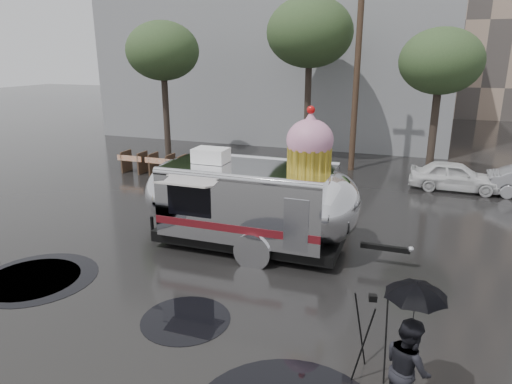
% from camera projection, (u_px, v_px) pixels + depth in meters
% --- Properties ---
extents(ground, '(120.00, 120.00, 0.00)m').
position_uv_depth(ground, '(143.00, 302.00, 10.35)').
color(ground, black).
rests_on(ground, ground).
extents(puddles, '(10.32, 5.49, 0.01)m').
position_uv_depth(puddles, '(122.00, 323.00, 9.53)').
color(puddles, black).
rests_on(puddles, ground).
extents(grey_building, '(22.00, 12.00, 13.00)m').
position_uv_depth(grey_building, '(284.00, 37.00, 31.32)').
color(grey_building, slate).
rests_on(grey_building, ground).
extents(utility_pole, '(1.60, 0.28, 9.00)m').
position_uv_depth(utility_pole, '(357.00, 71.00, 20.74)').
color(utility_pole, '#473323').
rests_on(utility_pole, ground).
extents(tree_left, '(3.64, 3.64, 6.95)m').
position_uv_depth(tree_left, '(163.00, 52.00, 22.72)').
color(tree_left, '#382D26').
rests_on(tree_left, ground).
extents(tree_mid, '(4.20, 4.20, 8.03)m').
position_uv_depth(tree_mid, '(310.00, 33.00, 21.96)').
color(tree_mid, '#382D26').
rests_on(tree_mid, ground).
extents(tree_right, '(3.36, 3.36, 6.42)m').
position_uv_depth(tree_right, '(441.00, 62.00, 18.57)').
color(tree_right, '#382D26').
rests_on(tree_right, ground).
extents(barricade_row, '(4.30, 0.80, 1.00)m').
position_uv_depth(barricade_row, '(162.00, 164.00, 20.97)').
color(barricade_row, '#473323').
rests_on(barricade_row, ground).
extents(airstream_trailer, '(7.84, 2.99, 4.22)m').
position_uv_depth(airstream_trailer, '(253.00, 199.00, 12.85)').
color(airstream_trailer, silver).
rests_on(airstream_trailer, ground).
extents(person_right, '(0.78, 0.92, 1.68)m').
position_uv_depth(person_right, '(407.00, 368.00, 6.91)').
color(person_right, black).
rests_on(person_right, ground).
extents(umbrella_black, '(1.11, 1.11, 2.31)m').
position_uv_depth(umbrella_black, '(415.00, 305.00, 6.59)').
color(umbrella_black, black).
rests_on(umbrella_black, ground).
extents(tripod, '(0.63, 0.64, 1.60)m').
position_uv_depth(tripod, '(370.00, 328.00, 7.71)').
color(tripod, black).
rests_on(tripod, ground).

